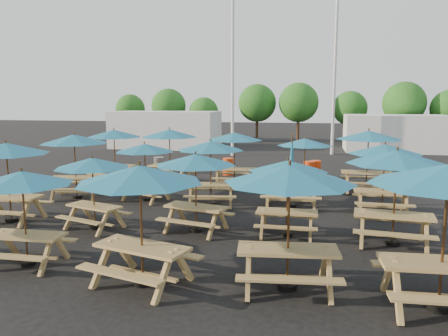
% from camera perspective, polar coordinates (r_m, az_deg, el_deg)
% --- Properties ---
extents(ground, '(120.00, 120.00, 0.00)m').
position_cam_1_polar(ground, '(15.10, -1.15, -4.98)').
color(ground, black).
rests_on(ground, ground).
extents(picnic_unit_1, '(2.44, 2.44, 2.39)m').
position_cam_1_polar(picnic_unit_1, '(14.30, -26.55, 1.86)').
color(picnic_unit_1, '#A58249').
rests_on(picnic_unit_1, ground).
extents(picnic_unit_2, '(2.93, 2.93, 2.40)m').
position_cam_1_polar(picnic_unit_2, '(16.90, -18.98, 3.24)').
color(picnic_unit_2, '#A58249').
rests_on(picnic_unit_2, ground).
extents(picnic_unit_3, '(2.60, 2.60, 2.36)m').
position_cam_1_polar(picnic_unit_3, '(19.72, -14.18, 4.09)').
color(picnic_unit_3, '#A58249').
rests_on(picnic_unit_3, ground).
extents(picnic_unit_4, '(2.22, 2.22, 2.12)m').
position_cam_1_polar(picnic_unit_4, '(10.29, -24.87, -1.70)').
color(picnic_unit_4, '#A58249').
rests_on(picnic_unit_4, ground).
extents(picnic_unit_5, '(2.63, 2.63, 2.05)m').
position_cam_1_polar(picnic_unit_5, '(12.62, -16.82, 0.23)').
color(picnic_unit_5, '#A58249').
rests_on(picnic_unit_5, ground).
extents(picnic_unit_6, '(2.67, 2.67, 2.09)m').
position_cam_1_polar(picnic_unit_6, '(15.86, -10.32, 2.28)').
color(picnic_unit_6, '#A58249').
rests_on(picnic_unit_6, ground).
extents(picnic_unit_7, '(2.95, 2.95, 2.40)m').
position_cam_1_polar(picnic_unit_7, '(18.99, -7.14, 4.20)').
color(picnic_unit_7, '#A58249').
rests_on(picnic_unit_7, ground).
extents(picnic_unit_8, '(3.01, 3.01, 2.40)m').
position_cam_1_polar(picnic_unit_8, '(8.43, -10.93, -1.49)').
color(picnic_unit_8, '#A58249').
rests_on(picnic_unit_8, ground).
extents(picnic_unit_9, '(2.68, 2.68, 2.18)m').
position_cam_1_polar(picnic_unit_9, '(11.82, -3.72, 0.62)').
color(picnic_unit_9, '#A58249').
rests_on(picnic_unit_9, ground).
extents(picnic_unit_10, '(2.65, 2.65, 2.25)m').
position_cam_1_polar(picnic_unit_10, '(14.89, -1.74, 2.54)').
color(picnic_unit_10, '#A58249').
rests_on(picnic_unit_10, ground).
extents(picnic_unit_11, '(2.55, 2.55, 2.31)m').
position_cam_1_polar(picnic_unit_11, '(18.21, 1.40, 3.84)').
color(picnic_unit_11, '#A58249').
rests_on(picnic_unit_11, ground).
extents(picnic_unit_12, '(2.75, 2.75, 2.43)m').
position_cam_1_polar(picnic_unit_12, '(8.18, 8.55, -1.53)').
color(picnic_unit_12, '#A58249').
rests_on(picnic_unit_12, ground).
extents(picnic_unit_13, '(2.11, 2.11, 2.06)m').
position_cam_1_polar(picnic_unit_13, '(11.55, 8.34, -0.18)').
color(picnic_unit_13, '#A58249').
rests_on(picnic_unit_13, ground).
extents(picnic_unit_14, '(2.04, 1.80, 2.51)m').
position_cam_1_polar(picnic_unit_14, '(14.92, 8.77, -1.20)').
color(picnic_unit_14, '#A58249').
rests_on(picnic_unit_14, ground).
extents(picnic_unit_15, '(2.79, 2.79, 2.14)m').
position_cam_1_polar(picnic_unit_15, '(17.57, 10.53, 3.04)').
color(picnic_unit_15, '#A58249').
rests_on(picnic_unit_15, ground).
extents(picnic_unit_16, '(2.77, 2.77, 2.57)m').
position_cam_1_polar(picnic_unit_16, '(8.12, 27.24, -1.59)').
color(picnic_unit_16, '#A58249').
rests_on(picnic_unit_16, ground).
extents(picnic_unit_17, '(2.71, 2.71, 2.41)m').
position_cam_1_polar(picnic_unit_17, '(11.46, 21.65, 0.78)').
color(picnic_unit_17, '#A58249').
rests_on(picnic_unit_17, ground).
extents(picnic_unit_18, '(2.37, 2.37, 2.26)m').
position_cam_1_polar(picnic_unit_18, '(14.66, 20.28, 1.93)').
color(picnic_unit_18, '#A58249').
rests_on(picnic_unit_18, ground).
extents(picnic_unit_19, '(2.53, 2.53, 2.46)m').
position_cam_1_polar(picnic_unit_19, '(17.95, 18.35, 3.76)').
color(picnic_unit_19, '#A58249').
rests_on(picnic_unit_19, ground).
extents(waste_bin_0, '(0.51, 0.51, 0.82)m').
position_cam_1_polar(waste_bin_0, '(21.99, -8.50, 0.35)').
color(waste_bin_0, gray).
rests_on(waste_bin_0, ground).
extents(waste_bin_1, '(0.51, 0.51, 0.82)m').
position_cam_1_polar(waste_bin_1, '(21.35, 0.54, 0.20)').
color(waste_bin_1, '#EC3E0D').
rests_on(waste_bin_1, ground).
extents(waste_bin_2, '(0.51, 0.51, 0.82)m').
position_cam_1_polar(waste_bin_2, '(20.93, 11.85, -0.16)').
color(waste_bin_2, '#EC3E0D').
rests_on(waste_bin_2, ground).
extents(waste_bin_3, '(0.51, 0.51, 0.82)m').
position_cam_1_polar(waste_bin_3, '(20.59, 11.04, -0.29)').
color(waste_bin_3, '#EC3E0D').
rests_on(waste_bin_3, ground).
extents(mast_0, '(0.20, 0.20, 12.00)m').
position_cam_1_polar(mast_0, '(28.89, 1.14, 13.53)').
color(mast_0, silver).
rests_on(mast_0, ground).
extents(mast_1, '(0.20, 0.20, 12.00)m').
position_cam_1_polar(mast_1, '(30.43, 14.31, 13.03)').
color(mast_1, silver).
rests_on(mast_1, ground).
extents(event_tent_0, '(8.00, 4.00, 2.80)m').
position_cam_1_polar(event_tent_0, '(34.27, -7.60, 5.00)').
color(event_tent_0, silver).
rests_on(event_tent_0, ground).
extents(event_tent_1, '(7.00, 4.00, 2.60)m').
position_cam_1_polar(event_tent_1, '(33.87, 21.42, 4.27)').
color(event_tent_1, silver).
rests_on(event_tent_1, ground).
extents(tree_0, '(2.80, 2.80, 4.24)m').
position_cam_1_polar(tree_0, '(43.18, -12.14, 7.54)').
color(tree_0, '#382314').
rests_on(tree_0, ground).
extents(tree_1, '(3.11, 3.11, 4.72)m').
position_cam_1_polar(tree_1, '(40.36, -7.24, 8.05)').
color(tree_1, '#382314').
rests_on(tree_1, ground).
extents(tree_2, '(2.59, 2.59, 3.93)m').
position_cam_1_polar(tree_2, '(39.17, -2.65, 7.32)').
color(tree_2, '#382314').
rests_on(tree_2, ground).
extents(tree_3, '(3.36, 3.36, 5.09)m').
position_cam_1_polar(tree_3, '(39.34, 4.36, 8.45)').
color(tree_3, '#382314').
rests_on(tree_3, ground).
extents(tree_4, '(3.41, 3.41, 5.17)m').
position_cam_1_polar(tree_4, '(38.59, 9.71, 8.42)').
color(tree_4, '#382314').
rests_on(tree_4, ground).
extents(tree_5, '(2.94, 2.94, 4.45)m').
position_cam_1_polar(tree_5, '(39.10, 16.12, 7.50)').
color(tree_5, '#382314').
rests_on(tree_5, ground).
extents(tree_6, '(3.38, 3.38, 5.13)m').
position_cam_1_polar(tree_6, '(37.85, 22.47, 7.84)').
color(tree_6, '#382314').
rests_on(tree_6, ground).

